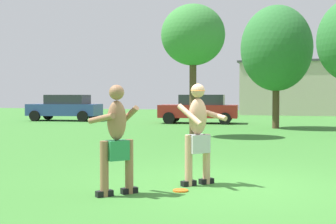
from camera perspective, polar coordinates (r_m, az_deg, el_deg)
name	(u,v)px	position (r m, az deg, el deg)	size (l,w,h in m)	color
ground_plane	(226,186)	(7.77, 7.40, -9.28)	(80.00, 80.00, 0.00)	#38752D
player_with_cap	(198,129)	(7.69, 3.82, -2.14)	(0.85, 0.72, 1.74)	black
player_in_green	(117,137)	(6.95, -6.53, -3.20)	(0.82, 0.67, 1.70)	black
frisbee	(181,191)	(7.29, 1.60, -9.91)	(0.25, 0.25, 0.03)	orange
car_blue_near_post	(65,107)	(28.13, -12.86, 0.60)	(4.48, 2.42, 1.58)	#2D478C
car_red_far_end	(199,108)	(24.92, 4.01, 0.46)	(4.47, 2.41, 1.58)	maroon
outbuilding_behind_lot	(304,88)	(38.72, 16.83, 2.91)	(10.09, 6.81, 4.29)	#B2A893
tree_left_field	(276,49)	(21.65, 13.56, 7.82)	(3.29, 3.29, 5.71)	#4C3823
tree_behind_players	(193,36)	(16.88, 3.19, 9.61)	(2.37, 2.37, 4.90)	#4C3823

